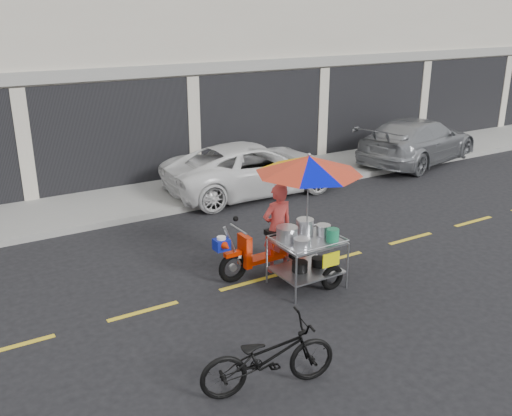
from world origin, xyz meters
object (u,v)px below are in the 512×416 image
white_pickup (253,168)px  food_vendor_rig (296,200)px  silver_pickup (418,141)px  near_bicycle (268,356)px

white_pickup → food_vendor_rig: (-2.01, -4.81, 0.84)m
food_vendor_rig → white_pickup: bearing=67.0°
white_pickup → silver_pickup: bearing=-88.2°
silver_pickup → near_bicycle: size_ratio=2.70×
near_bicycle → silver_pickup: bearing=-42.9°
white_pickup → near_bicycle: (-4.10, -7.26, -0.19)m
near_bicycle → food_vendor_rig: size_ratio=0.75×
near_bicycle → food_vendor_rig: (2.10, 2.44, 1.03)m
near_bicycle → food_vendor_rig: food_vendor_rig is taller
near_bicycle → food_vendor_rig: bearing=-29.0°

